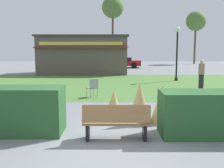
{
  "coord_description": "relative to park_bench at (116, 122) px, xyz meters",
  "views": [
    {
      "loc": [
        0.05,
        -6.57,
        2.36
      ],
      "look_at": [
        0.06,
        3.18,
        1.05
      ],
      "focal_mm": 43.73,
      "sensor_mm": 36.0,
      "label": 1
    }
  ],
  "objects": [
    {
      "name": "ground_plane",
      "position": [
        -0.16,
        -0.17,
        -0.48
      ],
      "size": [
        80.0,
        80.0,
        0.0
      ],
      "primitive_type": "plane",
      "color": "slate"
    },
    {
      "name": "lawn_patch",
      "position": [
        -0.16,
        10.85,
        -0.48
      ],
      "size": [
        36.0,
        12.0,
        0.01
      ],
      "primitive_type": "cube",
      "color": "#4C7A38",
      "rests_on": "ground_plane"
    },
    {
      "name": "park_bench",
      "position": [
        0.0,
        0.0,
        0.0
      ],
      "size": [
        1.7,
        0.53,
        0.95
      ],
      "color": "olive",
      "rests_on": "ground_plane"
    },
    {
      "name": "hedge_left",
      "position": [
        -2.77,
        0.59,
        0.16
      ],
      "size": [
        2.6,
        1.1,
        1.29
      ],
      "primitive_type": "cube",
      "color": "#28562B",
      "rests_on": "ground_plane"
    },
    {
      "name": "hedge_right",
      "position": [
        2.4,
        0.39,
        0.12
      ],
      "size": [
        2.42,
        1.1,
        1.2
      ],
      "primitive_type": "cube",
      "color": "#28562B",
      "rests_on": "ground_plane"
    },
    {
      "name": "ornamental_grass_behind_left",
      "position": [
        1.48,
        1.66,
        0.11
      ],
      "size": [
        0.77,
        0.77,
        1.18
      ],
      "primitive_type": "cone",
      "color": "tan",
      "rests_on": "ground_plane"
    },
    {
      "name": "ornamental_grass_behind_right",
      "position": [
        0.75,
        1.55,
        0.17
      ],
      "size": [
        0.75,
        0.75,
        1.3
      ],
      "primitive_type": "cone",
      "color": "tan",
      "rests_on": "ground_plane"
    },
    {
      "name": "ornamental_grass_behind_center",
      "position": [
        -0.05,
        1.87,
        0.02
      ],
      "size": [
        0.69,
        0.69,
        1.0
      ],
      "primitive_type": "cone",
      "color": "tan",
      "rests_on": "ground_plane"
    },
    {
      "name": "lamppost_far",
      "position": [
        4.47,
        12.58,
        1.92
      ],
      "size": [
        0.36,
        0.36,
        3.79
      ],
      "color": "black",
      "rests_on": "ground_plane"
    },
    {
      "name": "food_kiosk",
      "position": [
        -2.71,
        18.12,
        1.25
      ],
      "size": [
        8.08,
        4.21,
        3.44
      ],
      "color": "#594C47",
      "rests_on": "ground_plane"
    },
    {
      "name": "cafe_chair_east",
      "position": [
        -1.02,
        6.0,
        0.05
      ],
      "size": [
        0.61,
        0.61,
        0.89
      ],
      "color": "gray",
      "rests_on": "ground_plane"
    },
    {
      "name": "person_standing",
      "position": [
        4.92,
        8.49,
        0.38
      ],
      "size": [
        0.34,
        0.34,
        1.69
      ],
      "rotation": [
        0.0,
        0.0,
        1.28
      ],
      "color": "#23232D",
      "rests_on": "ground_plane"
    },
    {
      "name": "parked_car_west_slot",
      "position": [
        -4.43,
        25.27,
        0.16
      ],
      "size": [
        4.29,
        2.23,
        1.2
      ],
      "color": "#B7BABF",
      "rests_on": "ground_plane"
    },
    {
      "name": "parked_car_center_slot",
      "position": [
        1.14,
        25.27,
        0.16
      ],
      "size": [
        4.33,
        2.32,
        1.2
      ],
      "color": "maroon",
      "rests_on": "ground_plane"
    },
    {
      "name": "tree_left_bg",
      "position": [
        11.88,
        33.02,
        5.54
      ],
      "size": [
        2.8,
        2.8,
        7.48
      ],
      "color": "brown",
      "rests_on": "ground_plane"
    },
    {
      "name": "tree_right_bg",
      "position": [
        -0.01,
        29.26,
        6.9
      ],
      "size": [
        2.8,
        2.8,
        8.87
      ],
      "color": "brown",
      "rests_on": "ground_plane"
    }
  ]
}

